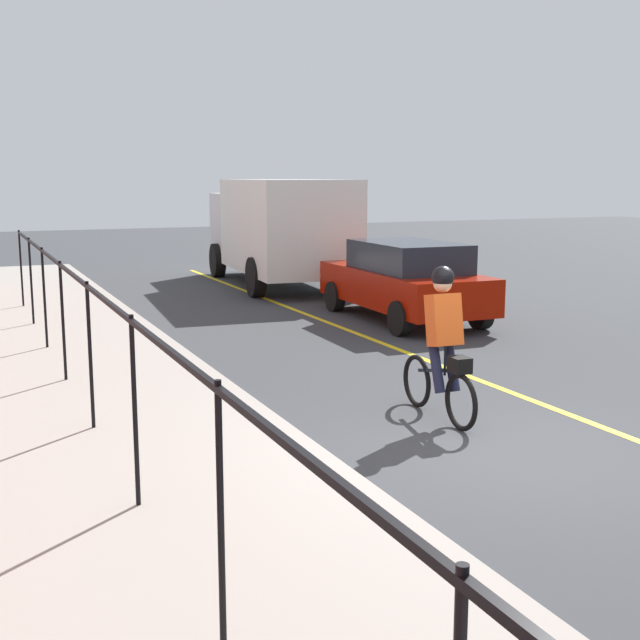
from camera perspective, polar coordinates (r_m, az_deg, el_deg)
ground_plane at (r=8.82m, az=12.56°, el=-9.06°), size 80.00×80.00×0.00m
lane_line_centre at (r=9.82m, az=20.15°, el=-7.45°), size 36.00×0.12×0.01m
sidewalk at (r=7.39m, az=-9.65°, el=-12.13°), size 40.00×3.20×0.15m
iron_fence at (r=7.89m, az=-14.56°, el=-1.03°), size 21.11×0.04×1.60m
cyclist_lead at (r=9.65m, az=8.51°, el=-1.68°), size 1.71×0.38×1.83m
patrol_sedan at (r=16.45m, az=5.91°, el=2.83°), size 4.45×2.03×1.58m
box_truck_background at (r=21.64m, az=-2.88°, el=6.48°), size 6.88×2.99×2.78m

